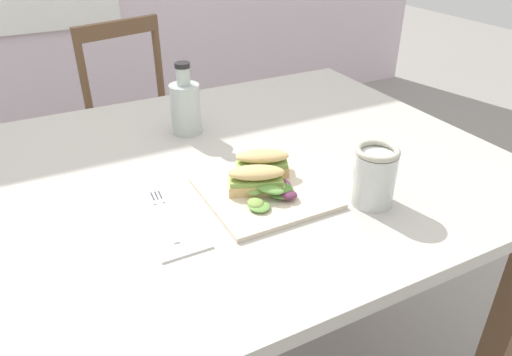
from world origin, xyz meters
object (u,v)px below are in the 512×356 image
at_px(dining_table, 208,208).
at_px(sandwich_half_front, 256,179).
at_px(plate_lunch, 265,193).
at_px(bottle_cold_brew, 186,110).
at_px(chair_wooden_far, 147,130).
at_px(fork_on_napkin, 163,211).
at_px(mason_jar_iced_tea, 374,179).
at_px(sandwich_half_back, 262,162).

relative_size(dining_table, sandwich_half_front, 10.87).
height_order(plate_lunch, bottle_cold_brew, bottle_cold_brew).
distance_m(chair_wooden_far, bottle_cold_brew, 0.80).
height_order(fork_on_napkin, bottle_cold_brew, bottle_cold_brew).
height_order(sandwich_half_front, bottle_cold_brew, bottle_cold_brew).
distance_m(plate_lunch, fork_on_napkin, 0.21).
bearing_deg(chair_wooden_far, plate_lunch, -91.32).
height_order(bottle_cold_brew, mason_jar_iced_tea, bottle_cold_brew).
xyz_separation_m(fork_on_napkin, bottle_cold_brew, (0.18, 0.34, 0.06)).
bearing_deg(sandwich_half_back, bottle_cold_brew, 101.89).
xyz_separation_m(fork_on_napkin, mason_jar_iced_tea, (0.39, -0.16, 0.05)).
xyz_separation_m(plate_lunch, fork_on_napkin, (-0.21, 0.03, 0.00)).
xyz_separation_m(dining_table, sandwich_half_front, (0.05, -0.15, 0.14)).
distance_m(sandwich_half_front, mason_jar_iced_tea, 0.24).
bearing_deg(fork_on_napkin, plate_lunch, -8.61).
xyz_separation_m(plate_lunch, mason_jar_iced_tea, (0.18, -0.12, 0.05)).
relative_size(chair_wooden_far, sandwich_half_back, 6.78).
bearing_deg(dining_table, chair_wooden_far, 84.26).
bearing_deg(plate_lunch, sandwich_half_front, 151.03).
xyz_separation_m(bottle_cold_brew, mason_jar_iced_tea, (0.21, -0.50, -0.01)).
height_order(chair_wooden_far, sandwich_half_front, chair_wooden_far).
bearing_deg(dining_table, fork_on_napkin, -138.47).
relative_size(sandwich_half_back, bottle_cold_brew, 0.68).
xyz_separation_m(plate_lunch, sandwich_half_front, (-0.02, 0.01, 0.03)).
xyz_separation_m(dining_table, fork_on_napkin, (-0.14, -0.13, 0.11)).
bearing_deg(plate_lunch, dining_table, 113.15).
relative_size(dining_table, plate_lunch, 5.67).
bearing_deg(dining_table, sandwich_half_front, -70.87).
xyz_separation_m(chair_wooden_far, fork_on_napkin, (-0.24, -1.05, 0.30)).
bearing_deg(dining_table, bottle_cold_brew, 81.08).
xyz_separation_m(chair_wooden_far, sandwich_half_back, (0.00, -1.02, 0.33)).
distance_m(sandwich_half_back, fork_on_napkin, 0.25).
height_order(sandwich_half_back, bottle_cold_brew, bottle_cold_brew).
distance_m(fork_on_napkin, mason_jar_iced_tea, 0.42).
distance_m(plate_lunch, sandwich_half_front, 0.04).
bearing_deg(chair_wooden_far, sandwich_half_front, -92.18).
height_order(dining_table, sandwich_half_front, sandwich_half_front).
bearing_deg(fork_on_napkin, bottle_cold_brew, 62.49).
xyz_separation_m(chair_wooden_far, bottle_cold_brew, (-0.06, -0.71, 0.36)).
bearing_deg(bottle_cold_brew, plate_lunch, -84.67).
height_order(sandwich_half_back, mason_jar_iced_tea, mason_jar_iced_tea).
height_order(sandwich_half_front, mason_jar_iced_tea, mason_jar_iced_tea).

